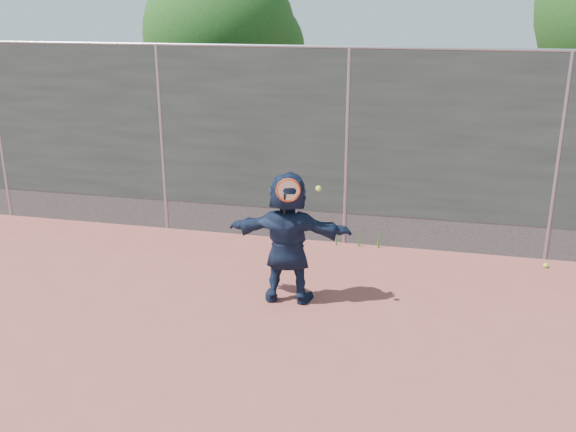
# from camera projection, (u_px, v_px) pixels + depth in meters

# --- Properties ---
(ground) EXTENTS (80.00, 80.00, 0.00)m
(ground) POSITION_uv_depth(u_px,v_px,m) (296.00, 354.00, 6.93)
(ground) COLOR #9E4C42
(ground) RESTS_ON ground
(player) EXTENTS (1.59, 0.59, 1.68)m
(player) POSITION_uv_depth(u_px,v_px,m) (288.00, 237.00, 7.95)
(player) COLOR #16233E
(player) RESTS_ON ground
(ball_ground) EXTENTS (0.07, 0.07, 0.07)m
(ball_ground) POSITION_uv_depth(u_px,v_px,m) (546.00, 265.00, 9.18)
(ball_ground) COLOR #CEF937
(ball_ground) RESTS_ON ground
(fence) EXTENTS (20.00, 0.06, 3.03)m
(fence) POSITION_uv_depth(u_px,v_px,m) (347.00, 144.00, 9.66)
(fence) COLOR #38423D
(fence) RESTS_ON ground
(swing_action) EXTENTS (0.52, 0.18, 0.51)m
(swing_action) POSITION_uv_depth(u_px,v_px,m) (291.00, 191.00, 7.55)
(swing_action) COLOR red
(swing_action) RESTS_ON ground
(tree_left) EXTENTS (3.15, 3.00, 4.53)m
(tree_left) POSITION_uv_depth(u_px,v_px,m) (228.00, 38.00, 12.66)
(tree_left) COLOR #382314
(tree_left) RESTS_ON ground
(weed_clump) EXTENTS (0.68, 0.07, 0.30)m
(weed_clump) POSITION_uv_depth(u_px,v_px,m) (362.00, 238.00, 9.94)
(weed_clump) COLOR #387226
(weed_clump) RESTS_ON ground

